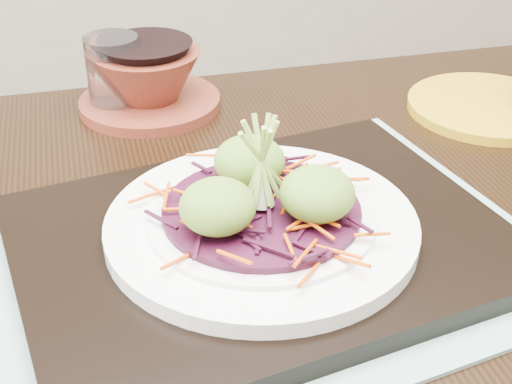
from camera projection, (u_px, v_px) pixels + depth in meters
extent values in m
cube|color=black|center=(255.00, 256.00, 0.66)|extent=(1.20, 0.81, 0.04)
cube|color=black|center=(502.00, 264.00, 1.26)|extent=(0.06, 0.06, 0.70)
cube|color=gray|center=(261.00, 251.00, 0.63)|extent=(0.54, 0.45, 0.00)
cube|color=black|center=(261.00, 241.00, 0.62)|extent=(0.47, 0.38, 0.02)
cylinder|color=white|center=(261.00, 225.00, 0.62)|extent=(0.27, 0.27, 0.01)
cylinder|color=white|center=(261.00, 216.00, 0.61)|extent=(0.20, 0.20, 0.01)
cylinder|color=#350A1D|center=(261.00, 210.00, 0.61)|extent=(0.17, 0.17, 0.01)
ellipsoid|color=olive|center=(218.00, 207.00, 0.57)|extent=(0.06, 0.06, 0.05)
ellipsoid|color=olive|center=(317.00, 194.00, 0.58)|extent=(0.06, 0.06, 0.05)
ellipsoid|color=olive|center=(250.00, 162.00, 0.63)|extent=(0.06, 0.06, 0.05)
cylinder|color=white|center=(114.00, 74.00, 0.86)|extent=(0.07, 0.07, 0.09)
cylinder|color=#5C2215|center=(150.00, 103.00, 0.89)|extent=(0.22, 0.22, 0.01)
cylinder|color=#B08613|center=(488.00, 107.00, 0.88)|extent=(0.22, 0.22, 0.01)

